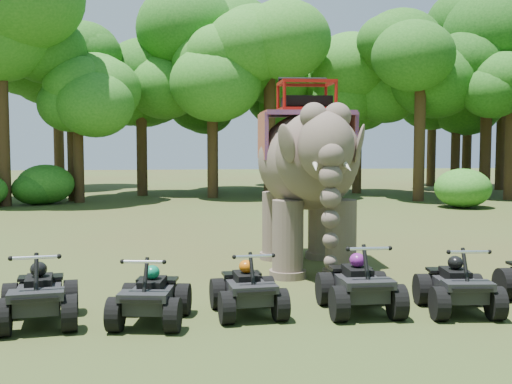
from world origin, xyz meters
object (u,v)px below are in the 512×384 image
Objects in this scene: atv_0 at (38,287)px; atv_3 at (360,277)px; atv_2 at (248,282)px; atv_4 at (458,278)px; elephant at (306,173)px; atv_1 at (151,288)px.

atv_0 is 0.99× the size of atv_3.
atv_2 is 0.96× the size of atv_4.
elephant is 3.17× the size of atv_3.
atv_0 is 5.46m from atv_3.
atv_3 is (1.98, -0.04, 0.06)m from atv_2.
atv_4 is at bearing -9.89° from atv_2.
atv_2 is at bearing -112.81° from elephant.
atv_4 reaches higher than atv_1.
atv_3 is at bearing -86.01° from elephant.
atv_0 is at bearing 177.66° from atv_2.
elephant is 4.36m from atv_3.
atv_4 is (7.17, -0.02, -0.02)m from atv_0.
elephant is at bearing 119.40° from atv_4.
atv_1 is 0.97× the size of atv_4.
elephant is at bearing 92.41° from atv_3.
atv_4 is (3.70, -0.25, 0.03)m from atv_2.
atv_0 is at bearing -178.45° from atv_3.
atv_2 is 1.98m from atv_3.
atv_2 is 3.70m from atv_4.
elephant is at bearing 30.08° from atv_0.
atv_3 is (5.46, 0.18, 0.01)m from atv_0.
atv_1 is at bearing -175.62° from atv_3.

